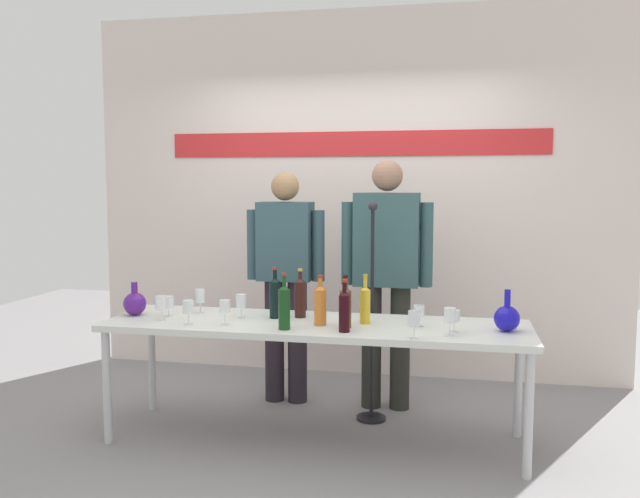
{
  "coord_description": "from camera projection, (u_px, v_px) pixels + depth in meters",
  "views": [
    {
      "loc": [
        0.84,
        -3.91,
        1.6
      ],
      "look_at": [
        0.0,
        0.15,
        1.19
      ],
      "focal_mm": 37.14,
      "sensor_mm": 36.0,
      "label": 1
    }
  ],
  "objects": [
    {
      "name": "wine_bottle_2",
      "position": [
        345.0,
        306.0,
        3.91
      ],
      "size": [
        0.07,
        0.07,
        0.31
      ],
      "color": "#533118",
      "rests_on": "display_table"
    },
    {
      "name": "presenter_right",
      "position": [
        386.0,
        266.0,
        4.63
      ],
      "size": [
        0.64,
        0.22,
        1.76
      ],
      "color": "#272721",
      "rests_on": "ground"
    },
    {
      "name": "wine_glass_right_0",
      "position": [
        450.0,
        316.0,
        3.71
      ],
      "size": [
        0.07,
        0.07,
        0.16
      ],
      "color": "white",
      "rests_on": "display_table"
    },
    {
      "name": "wine_glass_left_0",
      "position": [
        241.0,
        301.0,
        4.19
      ],
      "size": [
        0.07,
        0.07,
        0.15
      ],
      "color": "white",
      "rests_on": "display_table"
    },
    {
      "name": "decanter_blue_right",
      "position": [
        507.0,
        318.0,
        3.82
      ],
      "size": [
        0.15,
        0.15,
        0.25
      ],
      "color": "#1A14B8",
      "rests_on": "display_table"
    },
    {
      "name": "back_wall",
      "position": [
        354.0,
        195.0,
        5.5
      ],
      "size": [
        4.45,
        0.11,
        3.0
      ],
      "color": "silver",
      "rests_on": "ground"
    },
    {
      "name": "wine_bottle_6",
      "position": [
        300.0,
        296.0,
        4.21
      ],
      "size": [
        0.07,
        0.07,
        0.31
      ],
      "color": "#331713",
      "rests_on": "display_table"
    },
    {
      "name": "wine_glass_left_3",
      "position": [
        188.0,
        307.0,
        3.99
      ],
      "size": [
        0.07,
        0.07,
        0.15
      ],
      "color": "white",
      "rests_on": "display_table"
    },
    {
      "name": "wine_glass_right_2",
      "position": [
        454.0,
        316.0,
        3.8
      ],
      "size": [
        0.06,
        0.06,
        0.13
      ],
      "color": "white",
      "rests_on": "display_table"
    },
    {
      "name": "wine_bottle_5",
      "position": [
        284.0,
        306.0,
        3.86
      ],
      "size": [
        0.07,
        0.07,
        0.33
      ],
      "color": "#123D17",
      "rests_on": "display_table"
    },
    {
      "name": "wine_glass_right_1",
      "position": [
        419.0,
        311.0,
        3.94
      ],
      "size": [
        0.06,
        0.06,
        0.13
      ],
      "color": "white",
      "rests_on": "display_table"
    },
    {
      "name": "presenter_left",
      "position": [
        286.0,
        273.0,
        4.79
      ],
      "size": [
        0.58,
        0.22,
        1.68
      ],
      "color": "black",
      "rests_on": "ground"
    },
    {
      "name": "ground_plane",
      "position": [
        315.0,
        439.0,
        4.14
      ],
      "size": [
        10.0,
        10.0,
        0.0
      ],
      "primitive_type": "plane",
      "color": "gray"
    },
    {
      "name": "display_table",
      "position": [
        315.0,
        331.0,
        4.07
      ],
      "size": [
        2.6,
        0.72,
        0.74
      ],
      "color": "silver",
      "rests_on": "ground"
    },
    {
      "name": "wine_bottle_1",
      "position": [
        365.0,
        303.0,
        4.03
      ],
      "size": [
        0.06,
        0.06,
        0.3
      ],
      "color": "gold",
      "rests_on": "display_table"
    },
    {
      "name": "wine_glass_left_1",
      "position": [
        225.0,
        307.0,
        3.99
      ],
      "size": [
        0.06,
        0.06,
        0.15
      ],
      "color": "white",
      "rests_on": "display_table"
    },
    {
      "name": "microphone_stand",
      "position": [
        372.0,
        349.0,
        4.44
      ],
      "size": [
        0.2,
        0.2,
        1.48
      ],
      "color": "black",
      "rests_on": "ground"
    },
    {
      "name": "wine_glass_left_5",
      "position": [
        168.0,
        302.0,
        4.24
      ],
      "size": [
        0.07,
        0.07,
        0.13
      ],
      "color": "white",
      "rests_on": "display_table"
    },
    {
      "name": "wine_bottle_3",
      "position": [
        320.0,
        304.0,
        3.98
      ],
      "size": [
        0.07,
        0.07,
        0.3
      ],
      "color": "orange",
      "rests_on": "display_table"
    },
    {
      "name": "wine_glass_left_4",
      "position": [
        161.0,
        303.0,
        4.12
      ],
      "size": [
        0.07,
        0.07,
        0.15
      ],
      "color": "white",
      "rests_on": "display_table"
    },
    {
      "name": "decanter_blue_left",
      "position": [
        135.0,
        303.0,
        4.29
      ],
      "size": [
        0.15,
        0.15,
        0.22
      ],
      "color": "#521C83",
      "rests_on": "display_table"
    },
    {
      "name": "wine_glass_left_2",
      "position": [
        200.0,
        296.0,
        4.35
      ],
      "size": [
        0.06,
        0.06,
        0.16
      ],
      "color": "white",
      "rests_on": "display_table"
    },
    {
      "name": "wine_bottle_0",
      "position": [
        275.0,
        296.0,
        4.19
      ],
      "size": [
        0.07,
        0.07,
        0.33
      ],
      "color": "black",
      "rests_on": "display_table"
    },
    {
      "name": "wine_bottle_4",
      "position": [
        344.0,
        310.0,
        3.8
      ],
      "size": [
        0.07,
        0.07,
        0.31
      ],
      "color": "black",
      "rests_on": "display_table"
    },
    {
      "name": "wine_glass_right_3",
      "position": [
        414.0,
        319.0,
        3.63
      ],
      "size": [
        0.07,
        0.07,
        0.16
      ],
      "color": "white",
      "rests_on": "display_table"
    }
  ]
}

